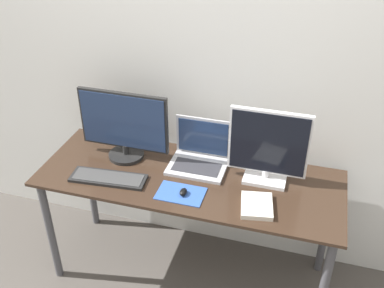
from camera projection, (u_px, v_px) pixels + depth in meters
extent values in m
cube|color=silver|center=(208.00, 62.00, 2.45)|extent=(7.00, 0.05, 2.50)
cube|color=#332319|center=(189.00, 178.00, 2.43)|extent=(1.64, 0.60, 0.02)
cylinder|color=#47474C|center=(50.00, 231.00, 2.61)|extent=(0.05, 0.05, 0.71)
cylinder|color=#47474C|center=(90.00, 181.00, 3.01)|extent=(0.05, 0.05, 0.71)
cylinder|color=#47474C|center=(326.00, 226.00, 2.64)|extent=(0.05, 0.05, 0.71)
cylinder|color=black|center=(126.00, 155.00, 2.59)|extent=(0.20, 0.20, 0.02)
cylinder|color=black|center=(126.00, 149.00, 2.57)|extent=(0.04, 0.04, 0.05)
cube|color=black|center=(124.00, 121.00, 2.48)|extent=(0.51, 0.02, 0.34)
cube|color=#1E2D4C|center=(123.00, 122.00, 2.46)|extent=(0.49, 0.01, 0.32)
cube|color=silver|center=(265.00, 178.00, 2.40)|extent=(0.22, 0.16, 0.02)
cylinder|color=silver|center=(265.00, 173.00, 2.38)|extent=(0.04, 0.04, 0.04)
cube|color=silver|center=(269.00, 142.00, 2.29)|extent=(0.41, 0.02, 0.36)
cube|color=black|center=(268.00, 144.00, 2.27)|extent=(0.39, 0.01, 0.34)
cube|color=#ADADB2|center=(197.00, 167.00, 2.49)|extent=(0.32, 0.24, 0.02)
cube|color=#2D2D33|center=(197.00, 167.00, 2.47)|extent=(0.26, 0.13, 0.00)
cube|color=#ADADB2|center=(203.00, 136.00, 2.52)|extent=(0.32, 0.01, 0.23)
cube|color=#1E2D4C|center=(203.00, 137.00, 2.51)|extent=(0.29, 0.00, 0.20)
cube|color=black|center=(108.00, 178.00, 2.40)|extent=(0.42, 0.17, 0.02)
cube|color=#383838|center=(108.00, 177.00, 2.40)|extent=(0.38, 0.14, 0.00)
cube|color=#2D519E|center=(180.00, 193.00, 2.30)|extent=(0.24, 0.16, 0.00)
ellipsoid|color=black|center=(183.00, 192.00, 2.28)|extent=(0.04, 0.06, 0.03)
cube|color=silver|center=(257.00, 206.00, 2.20)|extent=(0.18, 0.21, 0.03)
cube|color=white|center=(257.00, 206.00, 2.20)|extent=(0.18, 0.21, 0.02)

